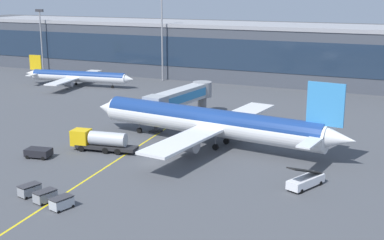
{
  "coord_description": "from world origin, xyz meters",
  "views": [
    {
      "loc": [
        35.66,
        -65.45,
        25.16
      ],
      "look_at": [
        2.08,
        9.78,
        4.5
      ],
      "focal_mm": 49.13,
      "sensor_mm": 36.0,
      "label": 1
    }
  ],
  "objects_px": {
    "baggage_cart_0": "(30,190)",
    "baggage_cart_2": "(62,203)",
    "main_airliner": "(210,122)",
    "belt_loader": "(306,180)",
    "baggage_cart_1": "(45,196)",
    "pushback_tug": "(38,152)",
    "commuter_jet_near": "(78,76)",
    "fuel_tanker": "(100,140)"
  },
  "relations": [
    {
      "from": "pushback_tug",
      "to": "fuel_tanker",
      "type": "bearing_deg",
      "value": 45.07
    },
    {
      "from": "baggage_cart_2",
      "to": "baggage_cart_1",
      "type": "bearing_deg",
      "value": 164.99
    },
    {
      "from": "main_airliner",
      "to": "commuter_jet_near",
      "type": "distance_m",
      "value": 63.26
    },
    {
      "from": "commuter_jet_near",
      "to": "main_airliner",
      "type": "bearing_deg",
      "value": -34.45
    },
    {
      "from": "baggage_cart_0",
      "to": "baggage_cart_2",
      "type": "relative_size",
      "value": 1.0
    },
    {
      "from": "baggage_cart_2",
      "to": "commuter_jet_near",
      "type": "relative_size",
      "value": 0.09
    },
    {
      "from": "main_airliner",
      "to": "commuter_jet_near",
      "type": "bearing_deg",
      "value": 145.55
    },
    {
      "from": "main_airliner",
      "to": "baggage_cart_0",
      "type": "xyz_separation_m",
      "value": [
        -12.29,
        -29.43,
        -3.19
      ]
    },
    {
      "from": "main_airliner",
      "to": "pushback_tug",
      "type": "xyz_separation_m",
      "value": [
        -21.56,
        -16.79,
        -3.12
      ]
    },
    {
      "from": "fuel_tanker",
      "to": "baggage_cart_2",
      "type": "bearing_deg",
      "value": -67.47
    },
    {
      "from": "fuel_tanker",
      "to": "baggage_cart_2",
      "type": "relative_size",
      "value": 3.73
    },
    {
      "from": "fuel_tanker",
      "to": "commuter_jet_near",
      "type": "xyz_separation_m",
      "value": [
        -37.33,
        45.83,
        0.94
      ]
    },
    {
      "from": "pushback_tug",
      "to": "baggage_cart_1",
      "type": "relative_size",
      "value": 1.4
    },
    {
      "from": "belt_loader",
      "to": "baggage_cart_1",
      "type": "distance_m",
      "value": 32.91
    },
    {
      "from": "main_airliner",
      "to": "pushback_tug",
      "type": "relative_size",
      "value": 11.42
    },
    {
      "from": "fuel_tanker",
      "to": "commuter_jet_near",
      "type": "bearing_deg",
      "value": 129.16
    },
    {
      "from": "baggage_cart_0",
      "to": "main_airliner",
      "type": "bearing_deg",
      "value": 67.34
    },
    {
      "from": "baggage_cart_1",
      "to": "pushback_tug",
      "type": "bearing_deg",
      "value": 132.54
    },
    {
      "from": "baggage_cart_1",
      "to": "baggage_cart_2",
      "type": "xyz_separation_m",
      "value": [
        3.09,
        -0.83,
        0.0
      ]
    },
    {
      "from": "pushback_tug",
      "to": "commuter_jet_near",
      "type": "bearing_deg",
      "value": 120.21
    },
    {
      "from": "belt_loader",
      "to": "baggage_cart_2",
      "type": "relative_size",
      "value": 2.32
    },
    {
      "from": "baggage_cart_1",
      "to": "commuter_jet_near",
      "type": "xyz_separation_m",
      "value": [
        -42.96,
        66.04,
        1.9
      ]
    },
    {
      "from": "baggage_cart_0",
      "to": "baggage_cart_1",
      "type": "relative_size",
      "value": 1.0
    },
    {
      "from": "pushback_tug",
      "to": "baggage_cart_0",
      "type": "distance_m",
      "value": 15.68
    },
    {
      "from": "baggage_cart_2",
      "to": "main_airliner",
      "type": "bearing_deg",
      "value": 78.89
    },
    {
      "from": "pushback_tug",
      "to": "commuter_jet_near",
      "type": "distance_m",
      "value": 60.85
    },
    {
      "from": "commuter_jet_near",
      "to": "baggage_cart_1",
      "type": "bearing_deg",
      "value": -56.95
    },
    {
      "from": "main_airliner",
      "to": "belt_loader",
      "type": "distance_m",
      "value": 22.64
    },
    {
      "from": "fuel_tanker",
      "to": "belt_loader",
      "type": "relative_size",
      "value": 1.61
    },
    {
      "from": "belt_loader",
      "to": "baggage_cart_0",
      "type": "distance_m",
      "value": 35.16
    },
    {
      "from": "pushback_tug",
      "to": "baggage_cart_1",
      "type": "distance_m",
      "value": 18.28
    },
    {
      "from": "pushback_tug",
      "to": "main_airliner",
      "type": "bearing_deg",
      "value": 37.92
    },
    {
      "from": "fuel_tanker",
      "to": "belt_loader",
      "type": "distance_m",
      "value": 33.51
    },
    {
      "from": "belt_loader",
      "to": "pushback_tug",
      "type": "xyz_separation_m",
      "value": [
        -40.13,
        -4.19,
        -0.14
      ]
    },
    {
      "from": "belt_loader",
      "to": "fuel_tanker",
      "type": "bearing_deg",
      "value": 175.64
    },
    {
      "from": "baggage_cart_2",
      "to": "commuter_jet_near",
      "type": "xyz_separation_m",
      "value": [
        -46.05,
        66.87,
        1.9
      ]
    },
    {
      "from": "belt_loader",
      "to": "baggage_cart_2",
      "type": "xyz_separation_m",
      "value": [
        -24.68,
        -18.49,
        -0.21
      ]
    },
    {
      "from": "main_airliner",
      "to": "belt_loader",
      "type": "height_order",
      "value": "main_airliner"
    },
    {
      "from": "commuter_jet_near",
      "to": "baggage_cart_2",
      "type": "bearing_deg",
      "value": -55.44
    },
    {
      "from": "baggage_cart_1",
      "to": "main_airliner",
      "type": "bearing_deg",
      "value": 73.1
    },
    {
      "from": "main_airliner",
      "to": "belt_loader",
      "type": "bearing_deg",
      "value": -34.14
    },
    {
      "from": "baggage_cart_0",
      "to": "commuter_jet_near",
      "type": "relative_size",
      "value": 0.09
    }
  ]
}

